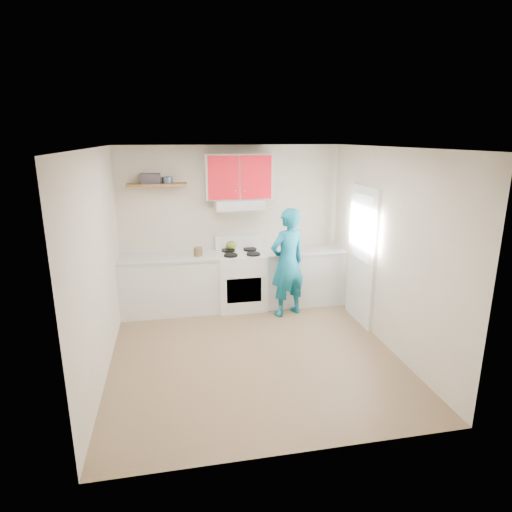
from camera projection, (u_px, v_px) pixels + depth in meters
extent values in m
plane|color=brown|center=(253.00, 352.00, 5.61)|extent=(3.80, 3.80, 0.00)
cube|color=white|center=(252.00, 148.00, 4.91)|extent=(3.60, 3.80, 0.04)
cube|color=beige|center=(231.00, 226.00, 7.06)|extent=(3.60, 0.04, 2.60)
cube|color=beige|center=(296.00, 319.00, 3.47)|extent=(3.60, 0.04, 2.60)
cube|color=beige|center=(99.00, 265.00, 4.93)|extent=(0.04, 3.80, 2.60)
cube|color=beige|center=(388.00, 250.00, 5.60)|extent=(0.04, 3.80, 2.60)
cube|color=white|center=(362.00, 256.00, 6.33)|extent=(0.05, 0.85, 2.05)
cube|color=white|center=(362.00, 228.00, 6.21)|extent=(0.01, 0.55, 0.95)
cube|color=silver|center=(170.00, 285.00, 6.81)|extent=(1.52, 0.60, 0.90)
cube|color=silver|center=(302.00, 276.00, 7.21)|extent=(1.32, 0.60, 0.90)
cube|color=white|center=(241.00, 280.00, 7.00)|extent=(0.76, 0.65, 0.92)
cube|color=silver|center=(239.00, 204.00, 6.76)|extent=(0.76, 0.44, 0.15)
cube|color=red|center=(238.00, 177.00, 6.70)|extent=(1.02, 0.33, 0.70)
cube|color=brown|center=(157.00, 185.00, 6.51)|extent=(0.90, 0.30, 0.04)
cube|color=#373137|center=(151.00, 178.00, 6.48)|extent=(0.29, 0.21, 0.15)
cylinder|color=#333D4C|center=(167.00, 180.00, 6.49)|extent=(0.22, 0.22, 0.10)
ellipsoid|color=olive|center=(231.00, 245.00, 7.05)|extent=(0.19, 0.19, 0.15)
cylinder|color=brown|center=(198.00, 252.00, 6.68)|extent=(0.14, 0.14, 0.16)
cube|color=olive|center=(286.00, 253.00, 6.95)|extent=(0.28, 0.21, 0.02)
cube|color=#B71215|center=(331.00, 250.00, 7.10)|extent=(0.39, 0.35, 0.01)
imported|color=#0E6681|center=(288.00, 263.00, 6.60)|extent=(0.73, 0.61, 1.70)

